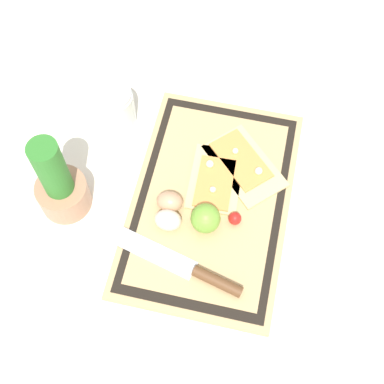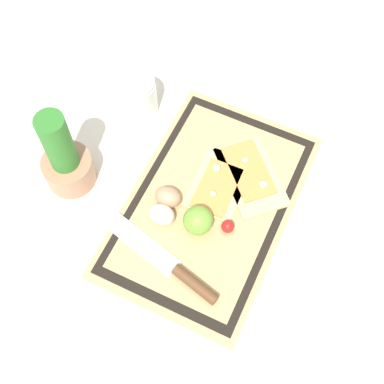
{
  "view_description": "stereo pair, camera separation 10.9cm",
  "coord_description": "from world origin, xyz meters",
  "px_view_note": "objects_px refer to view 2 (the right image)",
  "views": [
    {
      "loc": [
        -0.48,
        -0.07,
        1.01
      ],
      "look_at": [
        0.0,
        0.04,
        0.03
      ],
      "focal_mm": 50.0,
      "sensor_mm": 36.0,
      "label": 1
    },
    {
      "loc": [
        -0.44,
        -0.17,
        1.01
      ],
      "look_at": [
        0.0,
        0.04,
        0.03
      ],
      "focal_mm": 50.0,
      "sensor_mm": 36.0,
      "label": 2
    }
  ],
  "objects_px": {
    "egg_brown": "(168,197)",
    "cherry_tomato_red": "(228,227)",
    "lime": "(198,220)",
    "pizza_slice_far": "(217,184)",
    "knife": "(179,272)",
    "egg_pink": "(162,214)",
    "sauce_jar": "(139,97)",
    "pizza_slice_near": "(251,175)",
    "herb_pot": "(65,160)"
  },
  "relations": [
    {
      "from": "pizza_slice_near",
      "to": "lime",
      "type": "xyz_separation_m",
      "value": [
        -0.15,
        0.05,
        0.02
      ]
    },
    {
      "from": "egg_pink",
      "to": "lime",
      "type": "xyz_separation_m",
      "value": [
        0.02,
        -0.07,
        0.01
      ]
    },
    {
      "from": "sauce_jar",
      "to": "egg_pink",
      "type": "bearing_deg",
      "value": -143.34
    },
    {
      "from": "lime",
      "to": "sauce_jar",
      "type": "xyz_separation_m",
      "value": [
        0.22,
        0.25,
        -0.0
      ]
    },
    {
      "from": "pizza_slice_near",
      "to": "sauce_jar",
      "type": "bearing_deg",
      "value": 77.66
    },
    {
      "from": "cherry_tomato_red",
      "to": "lime",
      "type": "bearing_deg",
      "value": 109.56
    },
    {
      "from": "egg_brown",
      "to": "cherry_tomato_red",
      "type": "xyz_separation_m",
      "value": [
        -0.0,
        -0.13,
        -0.01
      ]
    },
    {
      "from": "egg_brown",
      "to": "cherry_tomato_red",
      "type": "height_order",
      "value": "egg_brown"
    },
    {
      "from": "lime",
      "to": "herb_pot",
      "type": "distance_m",
      "value": 0.29
    },
    {
      "from": "sauce_jar",
      "to": "knife",
      "type": "bearing_deg",
      "value": -141.64
    },
    {
      "from": "lime",
      "to": "knife",
      "type": "bearing_deg",
      "value": -175.14
    },
    {
      "from": "egg_pink",
      "to": "sauce_jar",
      "type": "height_order",
      "value": "sauce_jar"
    },
    {
      "from": "egg_brown",
      "to": "egg_pink",
      "type": "bearing_deg",
      "value": -171.12
    },
    {
      "from": "herb_pot",
      "to": "cherry_tomato_red",
      "type": "bearing_deg",
      "value": -85.78
    },
    {
      "from": "egg_pink",
      "to": "lime",
      "type": "relative_size",
      "value": 0.91
    },
    {
      "from": "egg_brown",
      "to": "egg_pink",
      "type": "distance_m",
      "value": 0.04
    },
    {
      "from": "cherry_tomato_red",
      "to": "herb_pot",
      "type": "height_order",
      "value": "herb_pot"
    },
    {
      "from": "lime",
      "to": "egg_brown",
      "type": "bearing_deg",
      "value": 72.77
    },
    {
      "from": "pizza_slice_near",
      "to": "lime",
      "type": "bearing_deg",
      "value": 161.14
    },
    {
      "from": "pizza_slice_near",
      "to": "knife",
      "type": "distance_m",
      "value": 0.26
    },
    {
      "from": "pizza_slice_far",
      "to": "lime",
      "type": "height_order",
      "value": "lime"
    },
    {
      "from": "pizza_slice_near",
      "to": "egg_brown",
      "type": "relative_size",
      "value": 3.68
    },
    {
      "from": "sauce_jar",
      "to": "pizza_slice_near",
      "type": "bearing_deg",
      "value": -102.34
    },
    {
      "from": "cherry_tomato_red",
      "to": "sauce_jar",
      "type": "distance_m",
      "value": 0.36
    },
    {
      "from": "herb_pot",
      "to": "pizza_slice_far",
      "type": "bearing_deg",
      "value": -69.6
    },
    {
      "from": "egg_brown",
      "to": "egg_pink",
      "type": "xyz_separation_m",
      "value": [
        -0.04,
        -0.01,
        0.0
      ]
    },
    {
      "from": "pizza_slice_near",
      "to": "egg_brown",
      "type": "distance_m",
      "value": 0.18
    },
    {
      "from": "egg_brown",
      "to": "pizza_slice_near",
      "type": "bearing_deg",
      "value": -45.76
    },
    {
      "from": "knife",
      "to": "egg_pink",
      "type": "xyz_separation_m",
      "value": [
        0.09,
        0.08,
        0.01
      ]
    },
    {
      "from": "egg_brown",
      "to": "herb_pot",
      "type": "relative_size",
      "value": 0.25
    },
    {
      "from": "knife",
      "to": "lime",
      "type": "height_order",
      "value": "lime"
    },
    {
      "from": "cherry_tomato_red",
      "to": "sauce_jar",
      "type": "height_order",
      "value": "sauce_jar"
    },
    {
      "from": "pizza_slice_far",
      "to": "egg_brown",
      "type": "height_order",
      "value": "egg_brown"
    },
    {
      "from": "herb_pot",
      "to": "egg_brown",
      "type": "bearing_deg",
      "value": -81.98
    },
    {
      "from": "pizza_slice_far",
      "to": "lime",
      "type": "bearing_deg",
      "value": -177.72
    },
    {
      "from": "sauce_jar",
      "to": "herb_pot",
      "type": "bearing_deg",
      "value": 167.7
    },
    {
      "from": "sauce_jar",
      "to": "egg_brown",
      "type": "bearing_deg",
      "value": -139.06
    },
    {
      "from": "pizza_slice_near",
      "to": "pizza_slice_far",
      "type": "bearing_deg",
      "value": 131.65
    },
    {
      "from": "knife",
      "to": "sauce_jar",
      "type": "relative_size",
      "value": 2.69
    },
    {
      "from": "pizza_slice_far",
      "to": "lime",
      "type": "relative_size",
      "value": 2.65
    },
    {
      "from": "pizza_slice_far",
      "to": "knife",
      "type": "distance_m",
      "value": 0.21
    },
    {
      "from": "lime",
      "to": "cherry_tomato_red",
      "type": "height_order",
      "value": "lime"
    },
    {
      "from": "cherry_tomato_red",
      "to": "herb_pot",
      "type": "distance_m",
      "value": 0.35
    },
    {
      "from": "pizza_slice_near",
      "to": "egg_brown",
      "type": "bearing_deg",
      "value": 134.24
    },
    {
      "from": "pizza_slice_near",
      "to": "pizza_slice_far",
      "type": "height_order",
      "value": "same"
    },
    {
      "from": "cherry_tomato_red",
      "to": "egg_pink",
      "type": "bearing_deg",
      "value": 105.52
    },
    {
      "from": "egg_pink",
      "to": "lime",
      "type": "bearing_deg",
      "value": -77.72
    },
    {
      "from": "egg_brown",
      "to": "egg_pink",
      "type": "height_order",
      "value": "same"
    },
    {
      "from": "pizza_slice_near",
      "to": "cherry_tomato_red",
      "type": "height_order",
      "value": "cherry_tomato_red"
    },
    {
      "from": "cherry_tomato_red",
      "to": "sauce_jar",
      "type": "bearing_deg",
      "value": 56.9
    }
  ]
}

